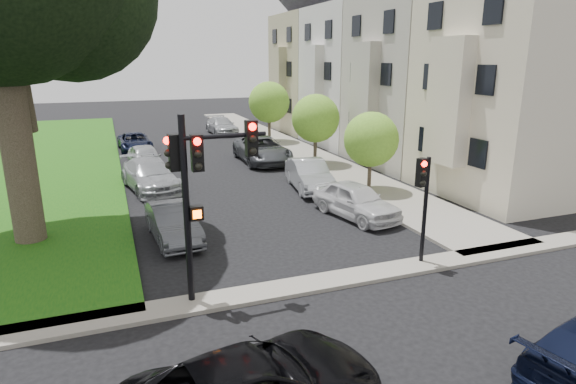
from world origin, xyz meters
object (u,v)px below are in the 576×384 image
object	(u,v)px
car_parked_5	(173,223)
car_parked_8	(135,142)
traffic_signal_secondary	(423,191)
car_parked_1	(309,175)
small_tree_b	(316,118)
car_parked_6	(150,175)
car_parked_2	(262,150)
small_tree_a	(371,139)
car_parked_0	(356,200)
car_parked_4	(222,126)
small_tree_c	(269,102)
traffic_signal_main	(200,176)
car_parked_7	(145,158)

from	to	relation	value
car_parked_5	car_parked_8	size ratio (longest dim) A/B	0.87
traffic_signal_secondary	car_parked_1	distance (m)	9.80
small_tree_b	car_parked_6	bearing A→B (deg)	-166.78
car_parked_1	car_parked_8	bearing A→B (deg)	126.75
car_parked_2	car_parked_5	world-z (taller)	car_parked_2
car_parked_6	car_parked_1	bearing A→B (deg)	-29.45
small_tree_a	car_parked_2	size ratio (longest dim) A/B	0.68
car_parked_0	car_parked_8	size ratio (longest dim) A/B	0.94
car_parked_0	car_parked_4	xyz separation A→B (m)	(-0.01, 24.32, -0.02)
small_tree_b	car_parked_4	world-z (taller)	small_tree_b
traffic_signal_secondary	car_parked_1	bearing A→B (deg)	88.06
car_parked_2	car_parked_8	world-z (taller)	car_parked_2
small_tree_b	small_tree_c	world-z (taller)	small_tree_c
car_parked_4	small_tree_c	bearing A→B (deg)	-69.13
small_tree_b	traffic_signal_main	size ratio (longest dim) A/B	0.86
small_tree_a	traffic_signal_secondary	bearing A→B (deg)	-109.33
traffic_signal_secondary	car_parked_5	bearing A→B (deg)	144.77
car_parked_0	car_parked_4	world-z (taller)	car_parked_0
small_tree_a	car_parked_1	size ratio (longest dim) A/B	0.87
traffic_signal_secondary	car_parked_5	xyz separation A→B (m)	(-6.98, 4.93, -1.77)
car_parked_1	small_tree_b	bearing A→B (deg)	71.87
small_tree_b	car_parked_2	xyz separation A→B (m)	(-2.73, 2.06, -2.08)
traffic_signal_secondary	car_parked_5	size ratio (longest dim) A/B	0.87
traffic_signal_main	car_parked_6	xyz separation A→B (m)	(-0.36, 12.28, -2.73)
car_parked_4	car_parked_5	bearing A→B (deg)	-109.08
traffic_signal_secondary	car_parked_0	size ratio (longest dim) A/B	0.81
car_parked_2	car_parked_7	distance (m)	7.08
small_tree_c	car_parked_1	distance (m)	14.27
car_parked_2	car_parked_5	size ratio (longest dim) A/B	1.44
traffic_signal_main	car_parked_1	world-z (taller)	traffic_signal_main
small_tree_a	car_parked_7	world-z (taller)	small_tree_a
car_parked_5	car_parked_6	bearing A→B (deg)	86.60
car_parked_0	car_parked_1	world-z (taller)	car_parked_1
small_tree_b	car_parked_4	xyz separation A→B (m)	(-2.45, 14.58, -2.17)
small_tree_a	small_tree_b	xyz separation A→B (m)	(0.00, 6.57, 0.26)
car_parked_1	car_parked_6	distance (m)	7.91
traffic_signal_main	car_parked_6	bearing A→B (deg)	91.66
car_parked_0	car_parked_5	world-z (taller)	car_parked_0
traffic_signal_main	car_parked_2	world-z (taller)	traffic_signal_main
car_parked_0	car_parked_6	world-z (taller)	car_parked_6
small_tree_c	car_parked_2	bearing A→B (deg)	-111.97
car_parked_2	car_parked_6	distance (m)	8.46
small_tree_c	car_parked_8	distance (m)	10.31
car_parked_8	car_parked_1	bearing A→B (deg)	-64.28
traffic_signal_secondary	car_parked_6	xyz separation A→B (m)	(-7.12, 12.32, -1.68)
car_parked_7	traffic_signal_secondary	bearing A→B (deg)	-72.21
car_parked_5	small_tree_c	bearing A→B (deg)	57.63
car_parked_6	car_parked_7	world-z (taller)	car_parked_6
car_parked_8	car_parked_4	bearing A→B (deg)	34.28
small_tree_c	car_parked_1	xyz separation A→B (m)	(-2.51, -13.84, -2.37)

